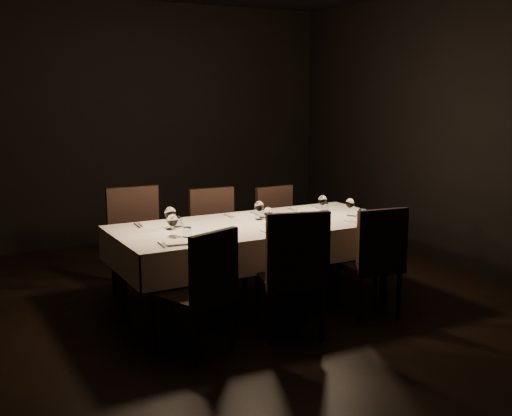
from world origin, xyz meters
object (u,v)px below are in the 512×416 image
dining_table (256,232)px  chair_near_right (374,257)px  chair_near_center (293,269)px  chair_far_right (280,226)px  chair_near_left (203,287)px  chair_far_left (137,238)px  chair_far_center (216,233)px

dining_table → chair_near_right: size_ratio=2.61×
chair_near_center → chair_far_right: 1.81m
chair_near_left → chair_far_left: size_ratio=0.92×
chair_near_right → chair_near_center: bearing=12.1°
chair_near_center → chair_far_left: size_ratio=1.00×
chair_far_center → chair_far_right: 0.78m
chair_near_left → chair_near_right: bearing=160.7°
chair_near_left → chair_near_center: bearing=157.2°
chair_near_right → chair_far_center: chair_far_center is taller
chair_near_center → chair_far_center: bearing=-77.0°
chair_far_center → chair_far_right: chair_far_center is taller
chair_near_left → chair_far_right: 2.23m
chair_near_left → chair_near_right: size_ratio=0.98×
dining_table → chair_far_left: bearing=137.8°
dining_table → chair_far_center: (-0.05, 0.73, -0.16)m
chair_far_center → chair_far_right: bearing=10.3°
chair_near_left → chair_near_center: (0.75, -0.03, 0.04)m
chair_near_center → dining_table: bearing=-82.6°
chair_far_left → chair_far_right: bearing=4.7°
dining_table → chair_far_left: 1.15m
dining_table → chair_near_left: 1.16m
chair_far_left → chair_far_center: chair_far_left is taller
chair_near_left → dining_table: bearing=-158.7°
dining_table → chair_far_right: 1.10m
chair_near_right → chair_far_left: chair_far_left is taller
dining_table → chair_far_center: chair_far_center is taller
chair_far_left → dining_table: bearing=-39.2°
chair_near_center → chair_near_right: chair_near_center is taller
chair_near_center → chair_far_center: chair_near_center is taller
dining_table → chair_far_center: bearing=94.2°
chair_near_left → chair_near_center: chair_near_center is taller
chair_far_left → chair_near_right: bearing=-40.2°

